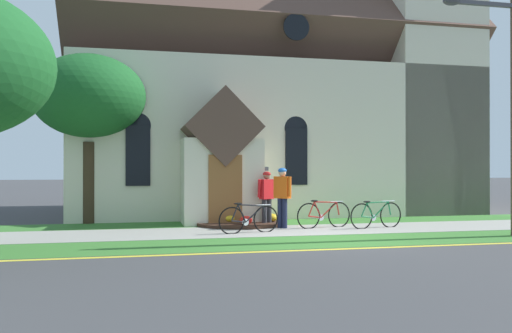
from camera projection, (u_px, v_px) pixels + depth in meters
ground at (285, 223)px, 16.44m from camera, size 140.00×140.00×0.00m
sidewalk_slab at (328, 229)px, 14.66m from camera, size 32.00×2.45×0.01m
grass_verge at (362, 240)px, 12.45m from camera, size 32.00×2.08×0.01m
church_lawn at (305, 222)px, 16.76m from camera, size 24.00×1.85×0.01m
curb_paint_stripe at (385, 247)px, 11.28m from camera, size 28.00×0.16×0.01m
church_building at (281, 93)px, 21.65m from camera, size 15.29×10.29×12.82m
church_sign at (238, 187)px, 16.11m from camera, size 1.89×0.15×1.75m
flower_bed at (240, 222)px, 15.83m from camera, size 2.67×2.67×0.34m
bicycle_orange at (324, 215)px, 15.02m from camera, size 1.73×0.42×0.83m
bicycle_green at (249, 219)px, 13.80m from camera, size 1.68×0.42×0.83m
bicycle_white at (376, 215)px, 14.95m from camera, size 1.72×0.40×0.80m
cyclist_in_white_jersey at (282, 193)px, 14.94m from camera, size 0.45×0.61×1.72m
cyclist_in_yellow_jersey at (267, 194)px, 15.57m from camera, size 0.59×0.42×1.61m
utility_pole at (512, 55)px, 13.22m from camera, size 3.12×0.28×8.18m
roadside_conifer at (387, 108)px, 24.47m from camera, size 3.30×3.30×7.14m
yard_deciduous_tree at (89, 97)px, 16.32m from camera, size 3.48×3.48×5.23m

